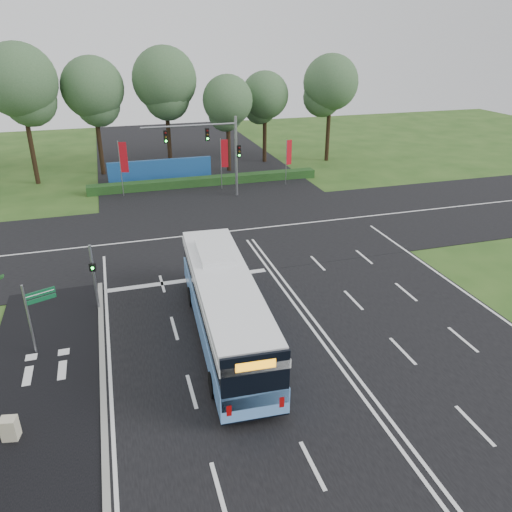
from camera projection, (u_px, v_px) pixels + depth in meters
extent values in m
plane|color=#274A18|center=(298.00, 310.00, 26.69)|extent=(120.00, 120.00, 0.00)
cube|color=black|center=(298.00, 309.00, 26.68)|extent=(20.00, 120.00, 0.04)
cube|color=black|center=(240.00, 230.00, 37.15)|extent=(120.00, 14.00, 0.05)
cube|color=black|center=(43.00, 388.00, 20.80)|extent=(5.00, 18.00, 0.06)
cube|color=gray|center=(103.00, 377.00, 21.41)|extent=(0.25, 18.00, 0.12)
cube|color=#66A2ED|center=(225.00, 319.00, 23.74)|extent=(3.31, 12.65, 1.15)
cube|color=black|center=(226.00, 328.00, 23.96)|extent=(3.28, 12.59, 0.31)
cube|color=black|center=(225.00, 299.00, 23.31)|extent=(3.20, 12.46, 0.99)
cube|color=white|center=(224.00, 288.00, 23.05)|extent=(3.31, 12.65, 0.37)
cube|color=white|center=(224.00, 281.00, 22.90)|extent=(3.23, 12.15, 0.37)
cube|color=white|center=(215.00, 252.00, 25.08)|extent=(1.84, 3.22, 0.26)
cube|color=black|center=(255.00, 381.00, 17.80)|extent=(2.53, 0.26, 2.30)
cube|color=orange|center=(256.00, 365.00, 17.46)|extent=(1.46, 0.14, 0.37)
cylinder|color=black|center=(192.00, 297.00, 26.86)|extent=(0.35, 1.10, 1.09)
cylinder|color=black|center=(236.00, 292.00, 27.38)|extent=(0.35, 1.10, 1.09)
cylinder|color=black|center=(213.00, 385.00, 20.21)|extent=(0.35, 1.10, 1.09)
cylinder|color=black|center=(272.00, 376.00, 20.73)|extent=(0.35, 1.10, 1.09)
cylinder|color=gray|center=(94.00, 278.00, 26.02)|extent=(0.15, 0.15, 3.71)
cube|color=black|center=(93.00, 267.00, 25.58)|extent=(0.34, 0.28, 0.42)
sphere|color=#19F233|center=(93.00, 268.00, 25.49)|extent=(0.15, 0.15, 0.15)
cylinder|color=gray|center=(29.00, 320.00, 22.39)|extent=(0.11, 0.11, 3.54)
cube|color=#0E4F2B|center=(40.00, 293.00, 22.29)|extent=(1.26, 0.55, 0.27)
cube|color=#0E4F2B|center=(41.00, 299.00, 22.41)|extent=(1.26, 0.55, 0.19)
cube|color=white|center=(40.00, 293.00, 22.26)|extent=(1.15, 0.47, 0.04)
cube|color=beige|center=(10.00, 429.00, 18.06)|extent=(0.64, 0.57, 0.94)
cylinder|color=gray|center=(121.00, 169.00, 43.81)|extent=(0.08, 0.08, 4.97)
cube|color=#B00F18|center=(124.00, 157.00, 43.39)|extent=(0.65, 0.19, 2.65)
cylinder|color=gray|center=(221.00, 164.00, 45.87)|extent=(0.07, 0.07, 4.73)
cube|color=#B00F18|center=(225.00, 153.00, 45.49)|extent=(0.63, 0.14, 2.52)
cylinder|color=gray|center=(286.00, 162.00, 47.34)|extent=(0.07, 0.07, 4.35)
cube|color=#B00F18|center=(289.00, 152.00, 47.12)|extent=(0.56, 0.21, 2.32)
cylinder|color=gray|center=(236.00, 157.00, 43.65)|extent=(0.24, 0.24, 7.00)
cylinder|color=gray|center=(189.00, 126.00, 41.40)|extent=(8.00, 0.16, 0.16)
cube|color=black|center=(207.00, 134.00, 42.13)|extent=(0.32, 0.28, 1.05)
cube|color=black|center=(166.00, 137.00, 41.21)|extent=(0.32, 0.28, 1.05)
cube|color=black|center=(239.00, 151.00, 43.51)|extent=(0.32, 0.28, 1.05)
cube|color=#163714|center=(206.00, 181.00, 47.90)|extent=(22.00, 1.20, 0.80)
cube|color=#1A4B8E|center=(160.00, 171.00, 48.74)|extent=(10.00, 0.30, 2.20)
cylinder|color=black|center=(30.00, 137.00, 46.75)|extent=(0.44, 0.44, 9.04)
sphere|color=#365934|center=(19.00, 80.00, 44.68)|extent=(6.66, 6.66, 6.66)
cylinder|color=black|center=(99.00, 135.00, 50.02)|extent=(0.44, 0.44, 8.12)
sphere|color=#365934|center=(93.00, 88.00, 48.16)|extent=(5.99, 5.99, 5.99)
cylinder|color=black|center=(168.00, 128.00, 51.67)|extent=(0.44, 0.44, 8.71)
sphere|color=#365934|center=(165.00, 79.00, 49.68)|extent=(6.42, 6.42, 6.42)
cylinder|color=black|center=(228.00, 138.00, 51.61)|extent=(0.44, 0.44, 6.85)
sphere|color=#365934|center=(228.00, 100.00, 50.05)|extent=(5.05, 5.05, 5.05)
cylinder|color=black|center=(265.00, 131.00, 55.21)|extent=(0.44, 0.44, 6.89)
sphere|color=#365934|center=(265.00, 95.00, 53.64)|extent=(5.07, 5.07, 5.07)
cylinder|color=black|center=(328.00, 124.00, 55.57)|extent=(0.44, 0.44, 8.07)
sphere|color=#365934|center=(331.00, 82.00, 53.72)|extent=(5.95, 5.95, 5.95)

